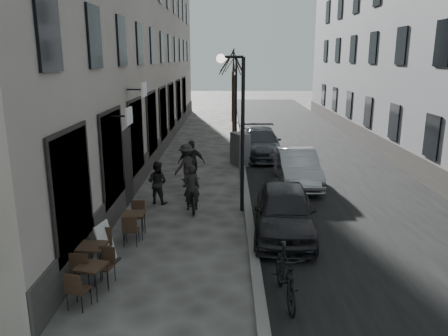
{
  "coord_description": "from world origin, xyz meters",
  "views": [
    {
      "loc": [
        -0.47,
        -7.83,
        4.98
      ],
      "look_at": [
        -0.59,
        4.71,
        1.8
      ],
      "focal_mm": 35.0,
      "sensor_mm": 36.0,
      "label": 1
    }
  ],
  "objects_px": {
    "pedestrian_far": "(191,163)",
    "car_mid": "(297,167)",
    "bistro_set_b": "(93,257)",
    "pedestrian_mid": "(187,165)",
    "tree_near": "(234,63)",
    "car_far": "(261,143)",
    "bicycle": "(192,196)",
    "bistro_set_a": "(92,277)",
    "car_near": "(284,211)",
    "moped": "(286,275)",
    "streetlamp_far": "(233,90)",
    "utility_cabinet": "(240,149)",
    "bistro_set_c": "(134,222)",
    "pedestrian_near": "(157,182)",
    "sign_board": "(107,248)",
    "tree_far": "(233,62)",
    "streetlamp_near": "(237,117)"
  },
  "relations": [
    {
      "from": "tree_near",
      "to": "bistro_set_c",
      "type": "distance_m",
      "value": 18.02
    },
    {
      "from": "sign_board",
      "to": "car_mid",
      "type": "distance_m",
      "value": 9.12
    },
    {
      "from": "sign_board",
      "to": "bicycle",
      "type": "bearing_deg",
      "value": 79.93
    },
    {
      "from": "streetlamp_near",
      "to": "bistro_set_a",
      "type": "bearing_deg",
      "value": -120.68
    },
    {
      "from": "tree_near",
      "to": "bistro_set_c",
      "type": "height_order",
      "value": "tree_near"
    },
    {
      "from": "bistro_set_b",
      "to": "pedestrian_near",
      "type": "relative_size",
      "value": 1.03
    },
    {
      "from": "pedestrian_mid",
      "to": "bistro_set_c",
      "type": "bearing_deg",
      "value": 35.27
    },
    {
      "from": "tree_near",
      "to": "car_far",
      "type": "bearing_deg",
      "value": -79.03
    },
    {
      "from": "tree_near",
      "to": "utility_cabinet",
      "type": "distance_m",
      "value": 9.49
    },
    {
      "from": "bicycle",
      "to": "car_far",
      "type": "bearing_deg",
      "value": -118.32
    },
    {
      "from": "car_mid",
      "to": "car_far",
      "type": "distance_m",
      "value": 5.22
    },
    {
      "from": "bistro_set_a",
      "to": "pedestrian_far",
      "type": "relative_size",
      "value": 0.8
    },
    {
      "from": "streetlamp_far",
      "to": "sign_board",
      "type": "relative_size",
      "value": 4.81
    },
    {
      "from": "tree_near",
      "to": "car_mid",
      "type": "bearing_deg",
      "value": -78.55
    },
    {
      "from": "pedestrian_far",
      "to": "car_mid",
      "type": "distance_m",
      "value": 4.24
    },
    {
      "from": "bistro_set_b",
      "to": "bistro_set_a",
      "type": "bearing_deg",
      "value": -70.31
    },
    {
      "from": "bistro_set_c",
      "to": "pedestrian_near",
      "type": "relative_size",
      "value": 0.97
    },
    {
      "from": "sign_board",
      "to": "pedestrian_near",
      "type": "distance_m",
      "value": 4.71
    },
    {
      "from": "bistro_set_c",
      "to": "bicycle",
      "type": "xyz_separation_m",
      "value": [
        1.43,
        2.36,
        0.03
      ]
    },
    {
      "from": "tree_far",
      "to": "car_far",
      "type": "bearing_deg",
      "value": -84.15
    },
    {
      "from": "sign_board",
      "to": "car_far",
      "type": "height_order",
      "value": "car_far"
    },
    {
      "from": "streetlamp_near",
      "to": "moped",
      "type": "height_order",
      "value": "streetlamp_near"
    },
    {
      "from": "pedestrian_far",
      "to": "streetlamp_far",
      "type": "bearing_deg",
      "value": 66.93
    },
    {
      "from": "bistro_set_a",
      "to": "pedestrian_mid",
      "type": "xyz_separation_m",
      "value": [
        1.27,
        8.25,
        0.43
      ]
    },
    {
      "from": "sign_board",
      "to": "pedestrian_far",
      "type": "relative_size",
      "value": 0.58
    },
    {
      "from": "tree_near",
      "to": "car_far",
      "type": "distance_m",
      "value": 7.92
    },
    {
      "from": "car_near",
      "to": "moped",
      "type": "bearing_deg",
      "value": -91.37
    },
    {
      "from": "tree_near",
      "to": "bicycle",
      "type": "bearing_deg",
      "value": -96.09
    },
    {
      "from": "car_mid",
      "to": "car_near",
      "type": "bearing_deg",
      "value": -102.47
    },
    {
      "from": "bistro_set_b",
      "to": "pedestrian_mid",
      "type": "bearing_deg",
      "value": 82.6
    },
    {
      "from": "bistro_set_b",
      "to": "pedestrian_near",
      "type": "bearing_deg",
      "value": 86.84
    },
    {
      "from": "bicycle",
      "to": "car_far",
      "type": "distance_m",
      "value": 8.66
    },
    {
      "from": "streetlamp_near",
      "to": "moped",
      "type": "distance_m",
      "value": 6.18
    },
    {
      "from": "pedestrian_near",
      "to": "utility_cabinet",
      "type": "bearing_deg",
      "value": -99.5
    },
    {
      "from": "tree_near",
      "to": "sign_board",
      "type": "distance_m",
      "value": 19.67
    },
    {
      "from": "bicycle",
      "to": "pedestrian_far",
      "type": "height_order",
      "value": "pedestrian_far"
    },
    {
      "from": "tree_far",
      "to": "bicycle",
      "type": "relative_size",
      "value": 3.15
    },
    {
      "from": "pedestrian_near",
      "to": "pedestrian_mid",
      "type": "height_order",
      "value": "pedestrian_mid"
    },
    {
      "from": "streetlamp_near",
      "to": "streetlamp_far",
      "type": "distance_m",
      "value": 12.0
    },
    {
      "from": "sign_board",
      "to": "bistro_set_a",
      "type": "bearing_deg",
      "value": -72.91
    },
    {
      "from": "car_far",
      "to": "bicycle",
      "type": "bearing_deg",
      "value": -108.79
    },
    {
      "from": "streetlamp_far",
      "to": "sign_board",
      "type": "xyz_separation_m",
      "value": [
        -3.29,
        -15.91,
        -2.73
      ]
    },
    {
      "from": "streetlamp_far",
      "to": "tree_near",
      "type": "relative_size",
      "value": 0.89
    },
    {
      "from": "streetlamp_far",
      "to": "utility_cabinet",
      "type": "distance_m",
      "value": 6.14
    },
    {
      "from": "streetlamp_far",
      "to": "streetlamp_near",
      "type": "bearing_deg",
      "value": -90.0
    },
    {
      "from": "car_mid",
      "to": "moped",
      "type": "relative_size",
      "value": 2.18
    },
    {
      "from": "car_far",
      "to": "pedestrian_near",
      "type": "bearing_deg",
      "value": -118.13
    },
    {
      "from": "pedestrian_mid",
      "to": "car_near",
      "type": "xyz_separation_m",
      "value": [
        3.25,
        -4.83,
        -0.14
      ]
    },
    {
      "from": "sign_board",
      "to": "moped",
      "type": "distance_m",
      "value": 4.51
    },
    {
      "from": "bistro_set_b",
      "to": "pedestrian_mid",
      "type": "relative_size",
      "value": 0.91
    }
  ]
}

